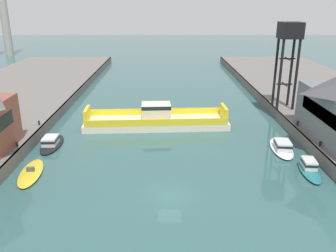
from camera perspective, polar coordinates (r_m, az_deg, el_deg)
name	(u,v)px	position (r m, az deg, el deg)	size (l,w,h in m)	color
ground_plane	(170,196)	(38.05, 0.27, -11.22)	(400.00, 400.00, 0.00)	#335B5B
chain_ferry	(156,120)	(58.01, -1.92, 1.02)	(23.69, 7.17, 3.90)	beige
moored_boat_near_left	(51,142)	(52.76, -18.35, -2.54)	(2.81, 7.56, 1.57)	black
moored_boat_near_right	(31,173)	(45.31, -21.30, -7.06)	(3.46, 7.94, 0.94)	yellow
moored_boat_mid_left	(282,147)	(51.25, 17.95, -3.18)	(3.54, 8.18, 1.50)	white
moored_boat_mid_right	(309,168)	(45.97, 21.88, -6.28)	(2.78, 6.90, 1.52)	#237075
crane_tower	(289,40)	(63.91, 19.04, 12.96)	(3.54, 3.54, 14.60)	black
bollard_left_aft	(17,143)	(49.55, -23.25, -2.60)	(0.32, 0.32, 0.71)	black
bollard_right_aft	(320,143)	(49.66, 23.39, -2.57)	(0.32, 0.32, 0.71)	black
bollard_left_far	(39,122)	(56.97, -20.16, 0.55)	(0.32, 0.32, 0.71)	black
bollard_right_far	(298,123)	(56.72, 20.22, 0.46)	(0.32, 0.32, 0.71)	black
smokestack_distant_b	(3,7)	(151.19, -25.14, 17.06)	(3.20, 3.20, 34.00)	#9E998E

